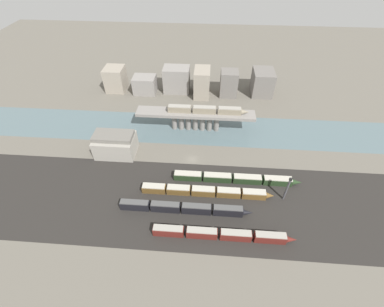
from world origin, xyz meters
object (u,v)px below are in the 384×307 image
(train_yard_mid, at_px, (184,208))
(train_on_bridge, at_px, (208,110))
(signal_tower, at_px, (287,189))
(train_yard_outer, at_px, (236,179))
(train_yard_far, at_px, (206,191))
(warehouse_building, at_px, (115,144))
(train_yard_near, at_px, (222,234))

(train_yard_mid, bearing_deg, train_on_bridge, 82.21)
(train_yard_mid, relative_size, signal_tower, 4.09)
(train_yard_mid, distance_m, train_yard_outer, 26.46)
(train_yard_far, distance_m, warehouse_building, 48.48)
(train_on_bridge, xyz_separation_m, train_yard_far, (1.26, -42.68, -10.59))
(train_yard_near, relative_size, train_yard_mid, 0.99)
(train_on_bridge, relative_size, train_yard_outer, 0.75)
(train_yard_far, xyz_separation_m, warehouse_building, (-43.17, 21.75, 3.63))
(train_yard_near, bearing_deg, train_yard_mid, 145.59)
(train_yard_near, distance_m, train_yard_outer, 27.21)
(signal_tower, bearing_deg, train_yard_mid, -167.33)
(train_on_bridge, distance_m, train_yard_far, 44.00)
(train_on_bridge, bearing_deg, warehouse_building, -153.46)
(train_yard_outer, bearing_deg, train_yard_near, -103.18)
(train_yard_mid, height_order, train_yard_far, train_yard_mid)
(train_yard_mid, distance_m, signal_tower, 40.27)
(train_yard_outer, height_order, warehouse_building, warehouse_building)
(train_yard_mid, bearing_deg, signal_tower, 12.67)
(train_on_bridge, distance_m, warehouse_building, 47.37)
(train_yard_near, xyz_separation_m, signal_tower, (24.74, 18.60, 4.26))
(train_yard_far, xyz_separation_m, signal_tower, (30.77, -0.06, 4.49))
(train_on_bridge, relative_size, warehouse_building, 2.23)
(train_yard_near, relative_size, signal_tower, 4.05)
(train_on_bridge, relative_size, train_yard_near, 0.81)
(train_yard_near, relative_size, train_yard_outer, 0.93)
(train_yard_outer, distance_m, warehouse_building, 57.24)
(train_on_bridge, xyz_separation_m, train_yard_near, (7.28, -61.34, -10.37))
(train_yard_far, bearing_deg, train_on_bridge, 91.69)
(warehouse_building, bearing_deg, train_yard_near, -39.40)
(train_on_bridge, bearing_deg, train_yard_outer, -68.84)
(train_on_bridge, height_order, train_yard_far, train_on_bridge)
(train_yard_mid, relative_size, train_yard_far, 0.95)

